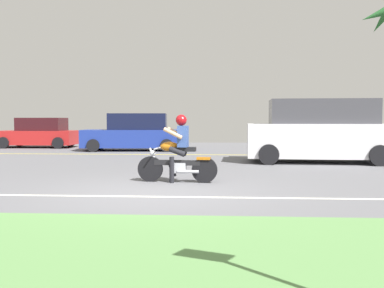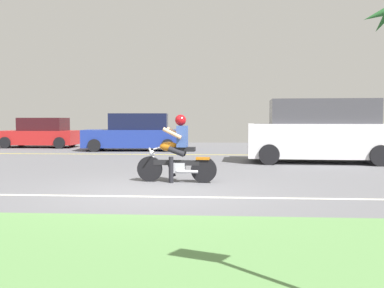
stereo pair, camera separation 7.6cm
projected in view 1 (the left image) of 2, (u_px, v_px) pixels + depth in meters
The scene contains 8 objects.
ground at pixel (173, 174), 11.22m from camera, with size 56.00×30.00×0.04m, color slate.
grass_median at pixel (95, 261), 4.15m from camera, with size 56.00×3.80×0.06m, color #5B8C4C.
lane_line_near at pixel (153, 197), 7.77m from camera, with size 50.40×0.12×0.01m, color silver.
lane_line_far at pixel (189, 155), 17.11m from camera, with size 50.40×0.12×0.01m, color yellow.
motorcyclist at pixel (178, 154), 9.55m from camera, with size 1.81×0.59×1.52m.
suv_nearby at pixel (320, 132), 13.97m from camera, with size 4.86×2.29×2.06m.
parked_car_0 at pixel (39, 134), 21.52m from camera, with size 3.78×1.89×1.50m.
parked_car_1 at pixel (134, 133), 19.35m from camera, with size 4.55×2.08×1.68m.
Camera 1 is at (1.19, -8.11, 1.40)m, focal length 39.95 mm.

